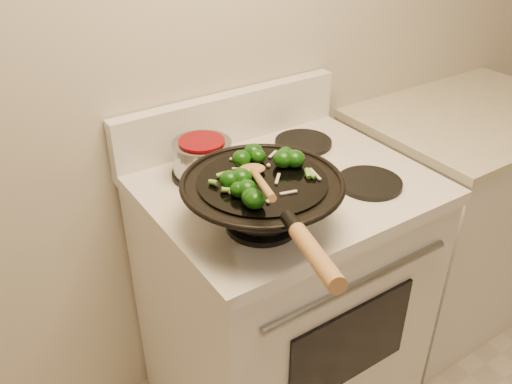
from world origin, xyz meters
TOP-DOWN VIEW (x-y plane):
  - stove at (-0.08, 1.17)m, footprint 0.78×0.67m
  - counter_unit at (0.81, 1.20)m, footprint 0.85×0.62m
  - wok at (-0.27, 1.02)m, footprint 0.39×0.63m
  - stirfry at (-0.27, 1.03)m, footprint 0.25×0.24m
  - wooden_spoon at (-0.30, 0.99)m, footprint 0.16×0.28m
  - saucepan at (-0.26, 1.32)m, footprint 0.17×0.27m

SIDE VIEW (x-z plane):
  - counter_unit at x=0.81m, z-range 0.00..0.91m
  - stove at x=-0.08m, z-range -0.07..1.01m
  - saucepan at x=-0.26m, z-range 0.93..1.03m
  - wok at x=-0.27m, z-range 0.90..1.10m
  - stirfry at x=-0.27m, z-range 1.05..1.09m
  - wooden_spoon at x=-0.30m, z-range 1.04..1.13m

